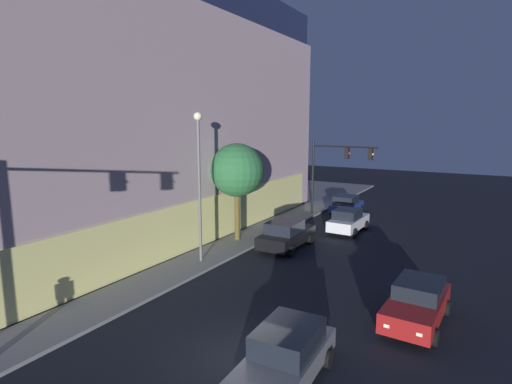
{
  "coord_description": "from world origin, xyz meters",
  "views": [
    {
      "loc": [
        -10.46,
        -6.66,
        7.72
      ],
      "look_at": [
        7.82,
        4.03,
        4.15
      ],
      "focal_mm": 28.55,
      "sensor_mm": 36.0,
      "label": 1
    }
  ],
  "objects": [
    {
      "name": "ground_plane",
      "position": [
        0.0,
        0.0,
        0.0
      ],
      "size": [
        120.0,
        120.0,
        0.0
      ],
      "primitive_type": "plane",
      "color": "black"
    },
    {
      "name": "traffic_light_far_corner",
      "position": [
        21.26,
        4.35,
        4.57
      ],
      "size": [
        0.75,
        5.54,
        6.19
      ],
      "color": "black",
      "rests_on": "sidewalk_corner"
    },
    {
      "name": "street_lamp_sidewalk",
      "position": [
        6.8,
        6.99,
        5.26
      ],
      "size": [
        0.44,
        0.44,
        8.17
      ],
      "color": "#5A5A5A",
      "rests_on": "sidewalk_corner"
    },
    {
      "name": "car_white",
      "position": [
        17.36,
        1.95,
        0.87
      ],
      "size": [
        4.22,
        2.12,
        1.72
      ],
      "color": "silver",
      "rests_on": "ground"
    },
    {
      "name": "car_grey",
      "position": [
        -0.31,
        -1.73,
        0.83
      ],
      "size": [
        4.57,
        2.24,
        1.66
      ],
      "color": "slate",
      "rests_on": "ground"
    },
    {
      "name": "car_black",
      "position": [
        11.74,
        4.13,
        0.89
      ],
      "size": [
        4.77,
        2.28,
        1.77
      ],
      "color": "black",
      "rests_on": "ground"
    },
    {
      "name": "car_blue",
      "position": [
        23.33,
        4.01,
        0.81
      ],
      "size": [
        4.04,
        2.1,
        1.6
      ],
      "color": "navy",
      "rests_on": "ground"
    },
    {
      "name": "car_red",
      "position": [
        5.6,
        -4.56,
        0.84
      ],
      "size": [
        4.49,
        2.21,
        1.65
      ],
      "color": "maroon",
      "rests_on": "ground"
    },
    {
      "name": "modern_building",
      "position": [
        10.65,
        20.71,
        8.61
      ],
      "size": [
        31.07,
        24.35,
        17.36
      ],
      "color": "#4C4C51",
      "rests_on": "ground"
    },
    {
      "name": "sidewalk_tree",
      "position": [
        11.4,
        7.54,
        4.74
      ],
      "size": [
        3.45,
        3.45,
        6.34
      ],
      "color": "#51451E",
      "rests_on": "sidewalk_corner"
    }
  ]
}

